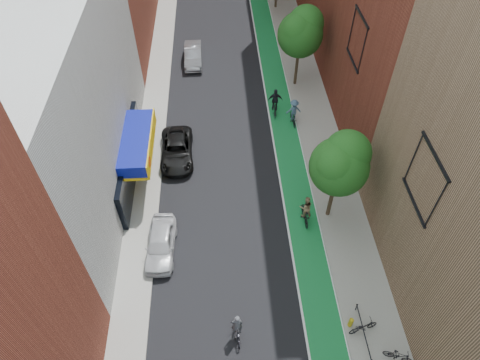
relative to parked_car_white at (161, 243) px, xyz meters
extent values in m
cube|color=#157836|center=(8.60, 17.96, -0.68)|extent=(2.00, 68.00, 0.01)
cube|color=gray|center=(-1.40, 17.96, -0.61)|extent=(2.00, 68.00, 0.15)
cube|color=gray|center=(11.10, 17.96, -0.61)|extent=(3.00, 68.00, 0.15)
cube|color=silver|center=(-6.40, 5.96, 5.31)|extent=(8.00, 20.00, 12.00)
cylinder|color=#332619|center=(10.20, 1.96, 0.96)|extent=(0.24, 0.24, 3.30)
sphere|color=#134716|center=(10.20, 1.96, 3.69)|extent=(3.36, 3.36, 3.36)
sphere|color=#134716|center=(10.60, 2.26, 4.41)|extent=(2.64, 2.64, 2.64)
sphere|color=#134716|center=(9.90, 1.66, 4.17)|extent=(2.40, 2.40, 2.40)
cylinder|color=#332619|center=(10.20, 15.96, 1.05)|extent=(0.24, 0.24, 3.47)
sphere|color=#134716|center=(10.20, 15.96, 3.91)|extent=(3.53, 3.53, 3.53)
sphere|color=#134716|center=(10.60, 16.26, 4.67)|extent=(2.77, 2.77, 2.77)
sphere|color=#134716|center=(9.90, 15.66, 4.42)|extent=(2.52, 2.52, 2.52)
imported|color=silver|center=(0.00, 0.00, 0.00)|extent=(1.78, 4.09, 1.37)
imported|color=black|center=(0.62, 7.78, -0.02)|extent=(2.35, 4.83, 1.32)
imported|color=gray|center=(1.60, 20.00, 0.02)|extent=(1.55, 4.28, 1.41)
imported|color=black|center=(4.12, -5.40, -0.28)|extent=(0.70, 1.61, 0.82)
imported|color=#494A50|center=(4.12, -5.30, 0.46)|extent=(0.61, 0.44, 1.59)
imported|color=black|center=(8.69, 1.69, -0.15)|extent=(0.57, 1.80, 1.07)
imported|color=#9D805B|center=(8.69, 1.79, 0.47)|extent=(0.81, 0.64, 1.61)
imported|color=black|center=(8.06, 12.19, -0.28)|extent=(0.67, 1.58, 0.81)
imported|color=black|center=(8.06, 12.29, 0.59)|extent=(1.12, 0.55, 1.86)
imported|color=black|center=(9.30, 10.93, -0.23)|extent=(0.60, 1.57, 0.92)
imported|color=#425F78|center=(9.30, 11.03, 0.54)|extent=(1.19, 0.77, 1.75)
imported|color=black|center=(10.45, -5.55, -0.13)|extent=(1.63, 0.91, 0.81)
imported|color=black|center=(11.77, -7.09, -0.10)|extent=(1.51, 0.97, 0.88)
cylinder|color=gold|center=(9.90, -5.25, -0.28)|extent=(0.22, 0.22, 0.51)
sphere|color=gold|center=(9.90, -5.25, 0.03)|extent=(0.24, 0.24, 0.24)
camera|label=1|loc=(3.73, -14.16, 20.64)|focal=32.00mm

